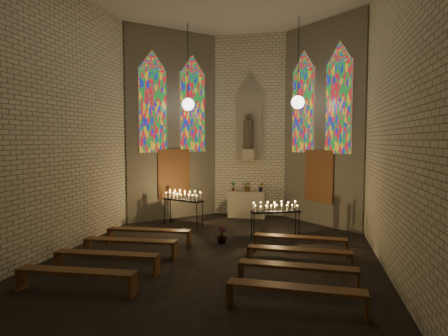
{
  "coord_description": "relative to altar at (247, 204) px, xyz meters",
  "views": [
    {
      "loc": [
        2.27,
        -9.48,
        2.96
      ],
      "look_at": [
        -0.09,
        1.62,
        2.15
      ],
      "focal_mm": 32.0,
      "sensor_mm": 36.0,
      "label": 1
    }
  ],
  "objects": [
    {
      "name": "flower_vase_center",
      "position": [
        0.05,
        -0.08,
        0.71
      ],
      "size": [
        0.4,
        0.35,
        0.42
      ],
      "primitive_type": "imported",
      "rotation": [
        0.0,
        0.0,
        -0.05
      ],
      "color": "#4C723F",
      "rests_on": "altar"
    },
    {
      "name": "floor",
      "position": [
        0.0,
        -5.45,
        -0.5
      ],
      "size": [
        12.0,
        12.0,
        0.0
      ],
      "primitive_type": "plane",
      "color": "black",
      "rests_on": "ground"
    },
    {
      "name": "pew_left_2",
      "position": [
        -2.09,
        -6.97,
        -0.13
      ],
      "size": [
        2.39,
        0.43,
        0.46
      ],
      "rotation": [
        0.0,
        0.0,
        0.04
      ],
      "color": "#553318",
      "rests_on": "ground"
    },
    {
      "name": "pew_right_2",
      "position": [
        2.09,
        -6.97,
        -0.13
      ],
      "size": [
        2.39,
        0.43,
        0.46
      ],
      "rotation": [
        0.0,
        0.0,
        -0.04
      ],
      "color": "#553318",
      "rests_on": "ground"
    },
    {
      "name": "pew_left_0",
      "position": [
        -2.09,
        -4.57,
        -0.13
      ],
      "size": [
        2.39,
        0.43,
        0.46
      ],
      "rotation": [
        0.0,
        0.0,
        0.04
      ],
      "color": "#553318",
      "rests_on": "ground"
    },
    {
      "name": "pew_left_3",
      "position": [
        -2.09,
        -8.17,
        -0.13
      ],
      "size": [
        2.39,
        0.43,
        0.46
      ],
      "rotation": [
        0.0,
        0.0,
        0.04
      ],
      "color": "#553318",
      "rests_on": "ground"
    },
    {
      "name": "pew_right_0",
      "position": [
        2.09,
        -4.57,
        -0.13
      ],
      "size": [
        2.39,
        0.43,
        0.46
      ],
      "rotation": [
        0.0,
        0.0,
        -0.04
      ],
      "color": "#553318",
      "rests_on": "ground"
    },
    {
      "name": "room",
      "position": [
        -0.0,
        -2.08,
        3.22
      ],
      "size": [
        8.22,
        12.43,
        7.0
      ],
      "color": "beige",
      "rests_on": "ground"
    },
    {
      "name": "pew_left_1",
      "position": [
        -2.09,
        -5.77,
        -0.13
      ],
      "size": [
        2.39,
        0.43,
        0.46
      ],
      "rotation": [
        0.0,
        0.0,
        0.04
      ],
      "color": "#553318",
      "rests_on": "ground"
    },
    {
      "name": "votive_stand_right",
      "position": [
        1.34,
        -3.24,
        0.42
      ],
      "size": [
        1.49,
        0.88,
        1.08
      ],
      "rotation": [
        0.0,
        0.0,
        0.39
      ],
      "color": "black",
      "rests_on": "ground"
    },
    {
      "name": "flower_vase_right",
      "position": [
        0.54,
        -0.02,
        0.68
      ],
      "size": [
        0.23,
        0.21,
        0.35
      ],
      "primitive_type": "imported",
      "rotation": [
        0.0,
        0.0,
        0.33
      ],
      "color": "#4C723F",
      "rests_on": "altar"
    },
    {
      "name": "votive_stand_left",
      "position": [
        -1.91,
        -2.0,
        0.49
      ],
      "size": [
        1.58,
        0.97,
        1.15
      ],
      "rotation": [
        0.0,
        0.0,
        -0.41
      ],
      "color": "black",
      "rests_on": "ground"
    },
    {
      "name": "pew_right_3",
      "position": [
        2.09,
        -8.17,
        -0.13
      ],
      "size": [
        2.39,
        0.43,
        0.46
      ],
      "rotation": [
        0.0,
        0.0,
        -0.04
      ],
      "color": "#553318",
      "rests_on": "ground"
    },
    {
      "name": "altar",
      "position": [
        0.0,
        0.0,
        0.0
      ],
      "size": [
        1.4,
        0.6,
        1.0
      ],
      "primitive_type": "cube",
      "color": "beige",
      "rests_on": "ground"
    },
    {
      "name": "pew_right_1",
      "position": [
        2.09,
        -5.77,
        -0.13
      ],
      "size": [
        2.39,
        0.43,
        0.46
      ],
      "rotation": [
        0.0,
        0.0,
        -0.04
      ],
      "color": "#553318",
      "rests_on": "ground"
    },
    {
      "name": "flower_vase_left",
      "position": [
        -0.55,
        0.07,
        0.67
      ],
      "size": [
        0.2,
        0.17,
        0.33
      ],
      "primitive_type": "imported",
      "rotation": [
        0.0,
        0.0,
        0.3
      ],
      "color": "#4C723F",
      "rests_on": "altar"
    },
    {
      "name": "aisle_flower_pot",
      "position": [
        -0.11,
        -3.99,
        -0.26
      ],
      "size": [
        0.31,
        0.31,
        0.48
      ],
      "primitive_type": "imported",
      "rotation": [
        0.0,
        0.0,
        0.2
      ],
      "color": "#4C723F",
      "rests_on": "ground"
    }
  ]
}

